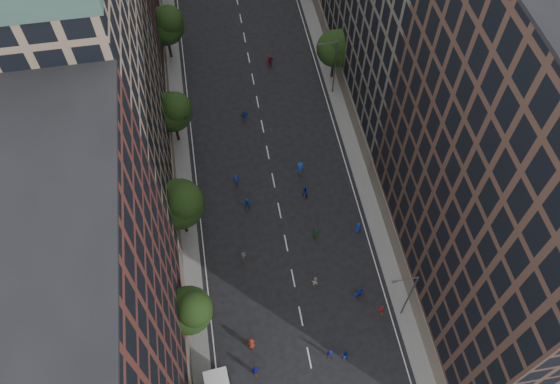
{
  "coord_description": "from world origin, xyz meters",
  "views": [
    {
      "loc": [
        -5.83,
        -7.24,
        55.68
      ],
      "look_at": [
        0.29,
        28.31,
        2.0
      ],
      "focal_mm": 35.0,
      "sensor_mm": 36.0,
      "label": 1
    }
  ],
  "objects_px": {
    "streetlamp_far": "(334,65)",
    "skater_1": "(330,353)",
    "streetlamp_near": "(408,294)",
    "skater_2": "(344,355)"
  },
  "relations": [
    {
      "from": "streetlamp_far",
      "to": "skater_1",
      "type": "bearing_deg",
      "value": -102.91
    },
    {
      "from": "streetlamp_near",
      "to": "skater_1",
      "type": "bearing_deg",
      "value": -159.15
    },
    {
      "from": "streetlamp_near",
      "to": "skater_2",
      "type": "bearing_deg",
      "value": -152.91
    },
    {
      "from": "skater_1",
      "to": "skater_2",
      "type": "distance_m",
      "value": 1.44
    },
    {
      "from": "skater_2",
      "to": "skater_1",
      "type": "bearing_deg",
      "value": -17.57
    },
    {
      "from": "streetlamp_near",
      "to": "skater_1",
      "type": "height_order",
      "value": "streetlamp_near"
    },
    {
      "from": "streetlamp_far",
      "to": "skater_1",
      "type": "xyz_separation_m",
      "value": [
        -8.29,
        -36.16,
        -4.36
      ]
    },
    {
      "from": "streetlamp_far",
      "to": "skater_2",
      "type": "relative_size",
      "value": 5.54
    },
    {
      "from": "skater_1",
      "to": "skater_2",
      "type": "relative_size",
      "value": 0.99
    },
    {
      "from": "streetlamp_near",
      "to": "streetlamp_far",
      "type": "relative_size",
      "value": 1.0
    }
  ]
}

